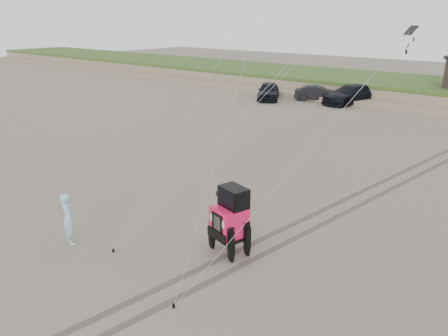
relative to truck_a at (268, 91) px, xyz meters
The scene contains 9 objects.
ground 31.77m from the truck_a, 61.15° to the right, with size 160.00×160.00×0.00m, color #6B6054.
truck_a is the anchor object (origin of this frame).
truck_b 4.83m from the truck_a, 31.47° to the left, with size 1.54×4.43×1.46m, color black.
truck_c 7.96m from the truck_a, 22.60° to the left, with size 2.51×6.17×1.79m, color black.
jeep 30.42m from the truck_a, 58.43° to the right, with size 2.24×5.20×1.94m, color #F31951, non-canonical shape.
man 31.13m from the truck_a, 69.23° to the right, with size 0.72×0.47×1.96m, color #80BDC7.
stake_main 31.28m from the truck_a, 65.89° to the right, with size 0.08×0.08×0.12m, color black.
stake_aux 33.77m from the truck_a, 60.43° to the right, with size 0.08×0.08×0.12m, color black.
tire_tracks 26.34m from the truck_a, 48.84° to the right, with size 5.22×29.74×0.01m.
Camera 1 is at (9.13, -8.70, 7.88)m, focal length 35.00 mm.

